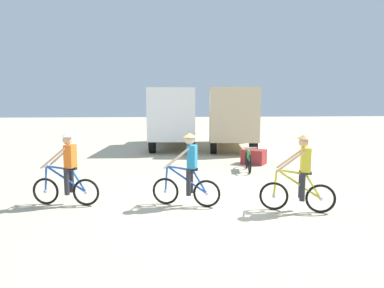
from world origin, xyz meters
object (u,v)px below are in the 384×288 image
(cyclist_orange_shirt, at_px, (67,172))
(cyclist_near_camera, at_px, (300,176))
(box_truck_avon_van, at_px, (173,115))
(box_truck_tan_camper, at_px, (231,116))
(cyclist_cowboy_hat, at_px, (188,172))
(bicycle_spare, at_px, (248,160))
(supply_crate, at_px, (254,157))

(cyclist_orange_shirt, bearing_deg, cyclist_near_camera, -10.98)
(box_truck_avon_van, xyz_separation_m, box_truck_tan_camper, (3.29, -0.70, 0.00))
(cyclist_cowboy_hat, xyz_separation_m, bicycle_spare, (2.66, 4.12, -0.45))
(cyclist_cowboy_hat, distance_m, bicycle_spare, 4.93)
(cyclist_near_camera, distance_m, supply_crate, 6.28)
(box_truck_avon_van, relative_size, cyclist_cowboy_hat, 3.79)
(box_truck_avon_van, bearing_deg, box_truck_tan_camper, -12.05)
(box_truck_tan_camper, bearing_deg, bicycle_spare, -96.54)
(cyclist_cowboy_hat, relative_size, supply_crate, 1.96)
(box_truck_avon_van, bearing_deg, bicycle_spare, -70.91)
(box_truck_avon_van, relative_size, supply_crate, 7.45)
(box_truck_tan_camper, relative_size, supply_crate, 7.57)
(bicycle_spare, bearing_deg, box_truck_tan_camper, 83.46)
(box_truck_tan_camper, bearing_deg, cyclist_near_camera, -94.35)
(cyclist_cowboy_hat, distance_m, supply_crate, 6.44)
(box_truck_tan_camper, bearing_deg, cyclist_orange_shirt, -121.66)
(cyclist_near_camera, relative_size, bicycle_spare, 1.06)
(box_truck_avon_van, relative_size, cyclist_orange_shirt, 3.79)
(bicycle_spare, xyz_separation_m, supply_crate, (0.63, 1.39, -0.09))
(box_truck_avon_van, bearing_deg, cyclist_orange_shirt, -105.65)
(cyclist_cowboy_hat, height_order, supply_crate, cyclist_cowboy_hat)
(cyclist_cowboy_hat, height_order, bicycle_spare, cyclist_cowboy_hat)
(box_truck_tan_camper, xyz_separation_m, cyclist_near_camera, (-0.87, -11.45, -1.03))
(box_truck_avon_van, xyz_separation_m, cyclist_orange_shirt, (-3.10, -11.08, -1.03))
(cyclist_near_camera, bearing_deg, cyclist_cowboy_hat, 164.57)
(cyclist_near_camera, xyz_separation_m, bicycle_spare, (0.11, 4.83, -0.45))
(cyclist_cowboy_hat, bearing_deg, supply_crate, 59.15)
(box_truck_avon_van, xyz_separation_m, bicycle_spare, (2.54, -7.33, -1.48))
(box_truck_avon_van, height_order, bicycle_spare, box_truck_avon_van)
(box_truck_avon_van, relative_size, cyclist_near_camera, 3.79)
(cyclist_near_camera, height_order, bicycle_spare, cyclist_near_camera)
(box_truck_avon_van, height_order, box_truck_tan_camper, same)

